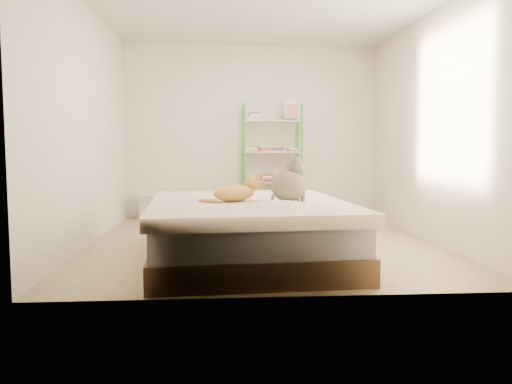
{
  "coord_description": "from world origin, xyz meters",
  "views": [
    {
      "loc": [
        -0.47,
        -5.54,
        1.05
      ],
      "look_at": [
        -0.12,
        -0.62,
        0.62
      ],
      "focal_mm": 35.0,
      "sensor_mm": 36.0,
      "label": 1
    }
  ],
  "objects": [
    {
      "name": "orange_cat",
      "position": [
        -0.35,
        -0.99,
        0.66
      ],
      "size": [
        0.55,
        0.46,
        0.2
      ],
      "primitive_type": null,
      "rotation": [
        0.0,
        0.0,
        0.5
      ],
      "color": "gold",
      "rests_on": "bed"
    },
    {
      "name": "room",
      "position": [
        0.0,
        0.0,
        1.3
      ],
      "size": [
        3.81,
        4.21,
        2.61
      ],
      "color": "tan",
      "rests_on": "ground"
    },
    {
      "name": "cardboard_box",
      "position": [
        0.39,
        0.73,
        0.19
      ],
      "size": [
        0.64,
        0.65,
        0.43
      ],
      "rotation": [
        0.0,
        0.0,
        -0.34
      ],
      "color": "#B16E4D",
      "rests_on": "ground"
    },
    {
      "name": "shelf_unit",
      "position": [
        0.31,
        1.88,
        0.83
      ],
      "size": [
        0.88,
        0.36,
        1.74
      ],
      "color": "green",
      "rests_on": "ground"
    },
    {
      "name": "grey_cat",
      "position": [
        0.15,
        -1.02,
        0.77
      ],
      "size": [
        0.45,
        0.41,
        0.41
      ],
      "primitive_type": null,
      "rotation": [
        0.0,
        0.0,
        1.96
      ],
      "color": "gray",
      "rests_on": "bed"
    },
    {
      "name": "white_bin",
      "position": [
        -1.48,
        1.85,
        0.19
      ],
      "size": [
        0.39,
        0.37,
        0.37
      ],
      "rotation": [
        0.0,
        0.0,
        -0.32
      ],
      "color": "silver",
      "rests_on": "ground"
    },
    {
      "name": "bed",
      "position": [
        -0.22,
        -0.92,
        0.28
      ],
      "size": [
        1.92,
        2.33,
        0.57
      ],
      "rotation": [
        0.0,
        0.0,
        0.07
      ],
      "color": "brown",
      "rests_on": "ground"
    }
  ]
}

